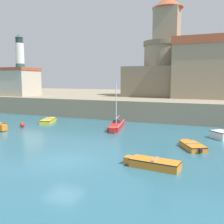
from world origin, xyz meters
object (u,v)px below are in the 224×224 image
at_px(dinghy_orange_7, 192,146).
at_px(mooring_buoy, 22,125).
at_px(harbor_shed_near_wharf, 21,82).
at_px(dinghy_orange_0, 153,163).
at_px(fortress, 164,76).
at_px(sailboat_red_1, 117,124).
at_px(dinghy_yellow_6, 48,120).
at_px(church, 206,66).
at_px(lighthouse, 20,65).

relative_size(dinghy_orange_7, mooring_buoy, 6.10).
distance_m(dinghy_orange_7, harbor_shed_near_wharf, 35.76).
distance_m(dinghy_orange_0, harbor_shed_near_wharf, 37.23).
bearing_deg(harbor_shed_near_wharf, fortress, 23.34).
relative_size(sailboat_red_1, dinghy_yellow_6, 1.51).
distance_m(mooring_buoy, fortress, 27.11).
relative_size(dinghy_yellow_6, church, 0.23).
relative_size(mooring_buoy, harbor_shed_near_wharf, 0.10).
bearing_deg(sailboat_red_1, fortress, 85.67).
xyz_separation_m(dinghy_yellow_6, church, (18.40, 20.49, 7.90)).
distance_m(mooring_buoy, lighthouse, 30.78).
relative_size(sailboat_red_1, harbor_shed_near_wharf, 1.15).
distance_m(sailboat_red_1, lighthouse, 36.41).
height_order(sailboat_red_1, lighthouse, lighthouse).
bearing_deg(church, mooring_buoy, -127.74).
xyz_separation_m(dinghy_yellow_6, mooring_buoy, (-0.70, -4.19, 0.02)).
height_order(sailboat_red_1, church, church).
height_order(sailboat_red_1, dinghy_yellow_6, sailboat_red_1).
distance_m(sailboat_red_1, mooring_buoy, 11.46).
relative_size(dinghy_orange_7, harbor_shed_near_wharf, 0.62).
xyz_separation_m(mooring_buoy, lighthouse, (-19.80, 21.88, 8.78)).
distance_m(dinghy_orange_7, church, 28.13).
relative_size(dinghy_yellow_6, dinghy_orange_7, 1.24).
bearing_deg(church, dinghy_yellow_6, -131.92).
relative_size(dinghy_orange_7, church, 0.19).
distance_m(dinghy_orange_7, fortress, 27.59).
xyz_separation_m(church, harbor_shed_near_wharf, (-30.90, -11.60, -2.81)).
height_order(sailboat_red_1, mooring_buoy, sailboat_red_1).
height_order(dinghy_orange_7, fortress, fortress).
bearing_deg(church, harbor_shed_near_wharf, -159.43).
bearing_deg(dinghy_yellow_6, lighthouse, 139.22).
height_order(dinghy_orange_0, dinghy_yellow_6, dinghy_orange_0).
bearing_deg(dinghy_yellow_6, church, 48.08).
bearing_deg(mooring_buoy, sailboat_red_1, 20.49).
distance_m(dinghy_yellow_6, lighthouse, 28.47).
height_order(church, harbor_shed_near_wharf, church).
distance_m(sailboat_red_1, dinghy_yellow_6, 10.03).
distance_m(dinghy_orange_0, dinghy_orange_7, 6.22).
distance_m(dinghy_yellow_6, harbor_shed_near_wharf, 16.17).
xyz_separation_m(dinghy_yellow_6, lighthouse, (-20.50, 17.68, 8.80)).
bearing_deg(church, fortress, -169.82).
relative_size(dinghy_orange_0, fortress, 0.31).
relative_size(church, harbor_shed_near_wharf, 3.32).
height_order(fortress, lighthouse, lighthouse).
bearing_deg(dinghy_yellow_6, sailboat_red_1, -1.06).
height_order(mooring_buoy, church, church).
xyz_separation_m(dinghy_yellow_6, harbor_shed_near_wharf, (-12.50, 8.89, 5.09)).
xyz_separation_m(dinghy_orange_7, mooring_buoy, (-20.08, 2.29, 0.03)).
bearing_deg(dinghy_yellow_6, fortress, 59.15).
bearing_deg(fortress, mooring_buoy, -117.49).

